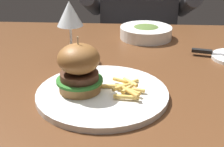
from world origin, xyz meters
name	(u,v)px	position (x,y,z in m)	size (l,w,h in m)	color
dining_table	(136,94)	(0.00, 0.00, 0.65)	(1.25, 0.90, 0.74)	#56331C
main_plate	(102,94)	(-0.08, -0.18, 0.75)	(0.30, 0.30, 0.01)	white
burger_sandwich	(79,68)	(-0.13, -0.18, 0.81)	(0.10, 0.10, 0.13)	#9E6B38
fries_pile	(126,88)	(-0.03, -0.18, 0.76)	(0.10, 0.10, 0.02)	#E0B251
wine_glass	(70,16)	(-0.19, 0.05, 0.87)	(0.07, 0.07, 0.17)	silver
table_knife	(219,53)	(0.24, 0.09, 0.75)	(0.19, 0.06, 0.01)	silver
soup_bowl	(146,32)	(0.03, 0.26, 0.76)	(0.18, 0.18, 0.05)	white
diner_person	(137,43)	(0.01, 0.73, 0.56)	(0.51, 0.36, 1.18)	#282833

